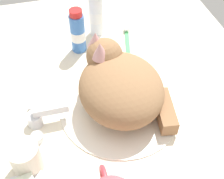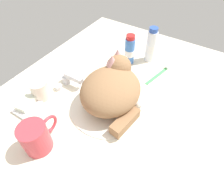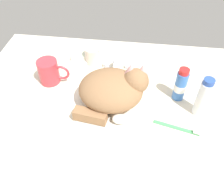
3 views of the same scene
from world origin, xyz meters
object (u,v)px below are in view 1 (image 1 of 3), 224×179
rinse_cup (26,158)px  mouthwash_bottle (96,13)px  cat (120,84)px  faucet (40,117)px  toothbrush (127,41)px  toothpaste_bottle (78,32)px

rinse_cup → mouthwash_bottle: 48.64cm
rinse_cup → cat: bearing=-62.3°
faucet → toothbrush: bearing=-49.8°
toothpaste_bottle → toothbrush: toothpaste_bottle is taller
cat → toothpaste_bottle: bearing=14.4°
faucet → mouthwash_bottle: (31.14, -20.40, 5.08)cm
faucet → rinse_cup: size_ratio=1.65×
toothpaste_bottle → mouthwash_bottle: size_ratio=0.86×
faucet → toothpaste_bottle: toothpaste_bottle is taller
cat → toothbrush: bearing=-21.3°
faucet → cat: 20.22cm
rinse_cup → mouthwash_bottle: mouthwash_bottle is taller
cat → mouthwash_bottle: size_ratio=1.58×
faucet → mouthwash_bottle: bearing=-33.2°
rinse_cup → mouthwash_bottle: bearing=-29.7°
cat → mouthwash_bottle: (29.98, -0.82, 0.19)cm
mouthwash_bottle → rinse_cup: bearing=150.3°
cat → toothbrush: cat is taller
toothpaste_bottle → faucet: bearing=151.0°
cat → toothpaste_bottle: size_ratio=1.83×
cat → toothpaste_bottle: 24.14cm
faucet → cat: size_ratio=0.49×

